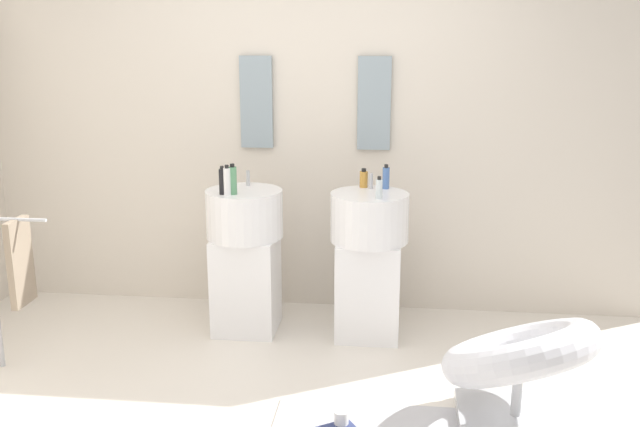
# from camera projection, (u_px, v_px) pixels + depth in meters

# --- Properties ---
(ground_plane) EXTENTS (4.80, 3.60, 0.04)m
(ground_plane) POSITION_uv_depth(u_px,v_px,m) (279.00, 425.00, 3.55)
(ground_plane) COLOR silver
(rear_partition) EXTENTS (4.80, 0.10, 2.60)m
(rear_partition) POSITION_uv_depth(u_px,v_px,m) (316.00, 124.00, 4.80)
(rear_partition) COLOR beige
(rear_partition) RESTS_ON ground_plane
(pedestal_sink_left) EXTENTS (0.49, 0.49, 1.04)m
(pedestal_sink_left) POSITION_uv_depth(u_px,v_px,m) (246.00, 254.00, 4.53)
(pedestal_sink_left) COLOR white
(pedestal_sink_left) RESTS_ON ground_plane
(pedestal_sink_right) EXTENTS (0.49, 0.49, 1.04)m
(pedestal_sink_right) POSITION_uv_depth(u_px,v_px,m) (369.00, 259.00, 4.45)
(pedestal_sink_right) COLOR white
(pedestal_sink_right) RESTS_ON ground_plane
(vanity_mirror_left) EXTENTS (0.22, 0.03, 0.62)m
(vanity_mirror_left) POSITION_uv_depth(u_px,v_px,m) (256.00, 102.00, 4.74)
(vanity_mirror_left) COLOR #8C9EA8
(vanity_mirror_right) EXTENTS (0.22, 0.03, 0.62)m
(vanity_mirror_right) POSITION_uv_depth(u_px,v_px,m) (374.00, 103.00, 4.66)
(vanity_mirror_right) COLOR #8C9EA8
(lounge_chair) EXTENTS (1.10, 1.10, 0.65)m
(lounge_chair) POSITION_uv_depth(u_px,v_px,m) (519.00, 361.00, 3.42)
(lounge_chair) COLOR #B7BABF
(lounge_chair) RESTS_ON ground_plane
(towel_rack) EXTENTS (0.37, 0.22, 0.95)m
(towel_rack) POSITION_uv_depth(u_px,v_px,m) (16.00, 266.00, 3.96)
(towel_rack) COLOR #B7BABF
(towel_rack) RESTS_ON ground_plane
(coffee_mug) EXTENTS (0.07, 0.07, 0.09)m
(coffee_mug) POSITION_uv_depth(u_px,v_px,m) (341.00, 419.00, 3.46)
(coffee_mug) COLOR white
(coffee_mug) RESTS_ON area_rug
(soap_bottle_black) EXTENTS (0.04, 0.04, 0.18)m
(soap_bottle_black) POSITION_uv_depth(u_px,v_px,m) (222.00, 181.00, 4.29)
(soap_bottle_black) COLOR black
(soap_bottle_black) RESTS_ON pedestal_sink_left
(soap_bottle_blue) EXTENTS (0.04, 0.04, 0.16)m
(soap_bottle_blue) POSITION_uv_depth(u_px,v_px,m) (386.00, 178.00, 4.45)
(soap_bottle_blue) COLOR #4C72B7
(soap_bottle_blue) RESTS_ON pedestal_sink_right
(soap_bottle_white) EXTENTS (0.04, 0.04, 0.19)m
(soap_bottle_white) POSITION_uv_depth(u_px,v_px,m) (227.00, 181.00, 4.27)
(soap_bottle_white) COLOR white
(soap_bottle_white) RESTS_ON pedestal_sink_left
(soap_bottle_amber) EXTENTS (0.05, 0.05, 0.12)m
(soap_bottle_amber) POSITION_uv_depth(u_px,v_px,m) (364.00, 179.00, 4.50)
(soap_bottle_amber) COLOR #C68C38
(soap_bottle_amber) RESTS_ON pedestal_sink_right
(soap_bottle_green) EXTENTS (0.05, 0.05, 0.19)m
(soap_bottle_green) POSITION_uv_depth(u_px,v_px,m) (233.00, 180.00, 4.29)
(soap_bottle_green) COLOR #59996B
(soap_bottle_green) RESTS_ON pedestal_sink_left
(soap_bottle_clear) EXTENTS (0.04, 0.04, 0.14)m
(soap_bottle_clear) POSITION_uv_depth(u_px,v_px,m) (379.00, 189.00, 4.18)
(soap_bottle_clear) COLOR silver
(soap_bottle_clear) RESTS_ON pedestal_sink_right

